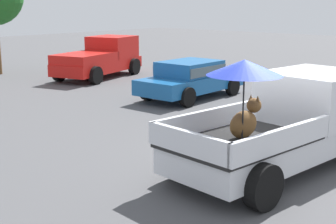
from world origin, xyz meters
name	(u,v)px	position (x,y,z in m)	size (l,w,h in m)	color
ground_plane	(275,170)	(0.00, 0.00, 0.00)	(80.00, 80.00, 0.00)	#4C4C4F
pickup_truck_main	(289,120)	(0.42, -0.04, 0.98)	(5.20, 2.63, 2.37)	black
pickup_truck_red	(101,58)	(5.87, 12.36, 0.87)	(5.11, 3.16, 1.80)	black
parked_sedan_near	(191,77)	(4.79, 6.17, 0.74)	(4.36, 2.09, 1.33)	black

